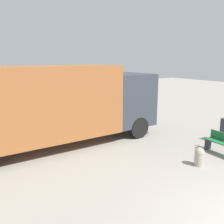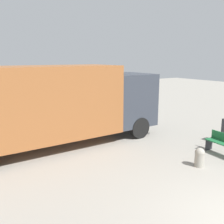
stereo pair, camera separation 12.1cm
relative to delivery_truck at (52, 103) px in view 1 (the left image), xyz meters
The scene contains 2 objects.
delivery_truck is the anchor object (origin of this frame).
bollard_near_bench 5.74m from the delivery_truck, 53.11° to the right, with size 0.32×0.32×0.64m.
Camera 1 is at (-5.13, -2.06, 3.53)m, focal length 40.00 mm.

